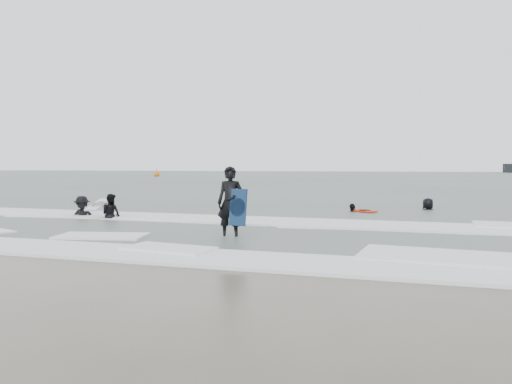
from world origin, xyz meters
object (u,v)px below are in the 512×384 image
(surfer_breaker, at_px, (82,218))
(buoy, at_px, (157,174))
(surfer_wading, at_px, (111,220))
(surfer_right_near, at_px, (353,213))
(surfer_right_far, at_px, (428,211))
(surfer_centre, at_px, (230,238))

(surfer_breaker, height_order, buoy, buoy)
(surfer_wading, distance_m, surfer_breaker, 1.56)
(surfer_right_near, distance_m, buoy, 71.45)
(surfer_wading, bearing_deg, surfer_breaker, -0.35)
(surfer_wading, relative_size, surfer_right_near, 0.97)
(surfer_right_far, bearing_deg, surfer_right_near, 6.67)
(surfer_breaker, bearing_deg, buoy, 96.85)
(surfer_centre, xyz_separation_m, surfer_right_far, (5.03, 10.26, 0.00))
(surfer_centre, bearing_deg, buoy, 116.58)
(surfer_wading, xyz_separation_m, buoy, (-34.40, 63.13, 0.42))
(surfer_breaker, xyz_separation_m, surfer_right_far, (12.24, 7.04, 0.00))
(surfer_right_near, bearing_deg, surfer_wading, -4.27)
(surfer_breaker, distance_m, surfer_right_far, 14.12)
(buoy, bearing_deg, surfer_right_near, -53.80)
(surfer_centre, height_order, buoy, buoy)
(surfer_breaker, distance_m, surfer_right_near, 10.62)
(surfer_wading, bearing_deg, surfer_centre, 166.71)
(surfer_centre, distance_m, buoy, 77.21)
(surfer_centre, bearing_deg, surfer_breaker, 151.23)
(surfer_centre, relative_size, surfer_right_near, 1.26)
(surfer_right_near, bearing_deg, surfer_centre, 36.47)
(surfer_centre, distance_m, surfer_wading, 6.36)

